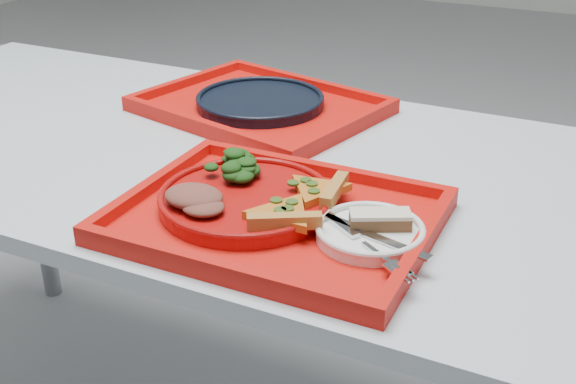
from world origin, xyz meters
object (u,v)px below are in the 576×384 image
(dessert_bar, at_px, (380,219))
(tray_far, at_px, (260,109))
(tray_main, at_px, (276,221))
(dinner_plate, at_px, (246,201))
(navy_plate, at_px, (260,102))

(dessert_bar, bearing_deg, tray_far, 107.89)
(tray_main, height_order, dinner_plate, dinner_plate)
(tray_main, distance_m, navy_plate, 0.48)
(tray_far, distance_m, dessert_bar, 0.56)
(tray_main, distance_m, dessert_bar, 0.16)
(dinner_plate, relative_size, dessert_bar, 2.90)
(tray_main, bearing_deg, navy_plate, 120.20)
(dinner_plate, relative_size, navy_plate, 1.00)
(navy_plate, bearing_deg, tray_far, 180.00)
(tray_far, xyz_separation_m, dessert_bar, (0.40, -0.40, 0.03))
(dinner_plate, bearing_deg, navy_plate, 115.05)
(tray_main, relative_size, tray_far, 1.00)
(dinner_plate, bearing_deg, tray_main, -10.30)
(navy_plate, xyz_separation_m, dessert_bar, (0.40, -0.40, 0.02))
(dessert_bar, bearing_deg, dinner_plate, 154.15)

